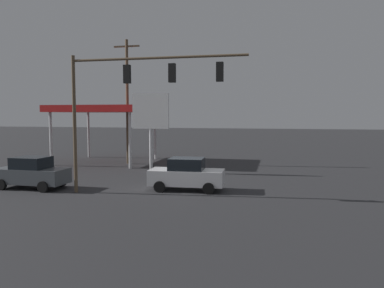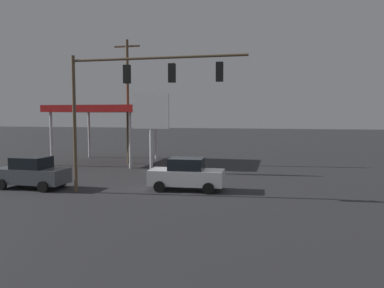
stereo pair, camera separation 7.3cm
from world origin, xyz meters
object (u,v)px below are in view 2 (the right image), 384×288
object	(u,v)px
price_sign	(151,115)
sedan_waiting	(32,173)
traffic_signal_assembly	(133,89)
sedan_far	(187,174)
utility_pole	(128,99)

from	to	relation	value
price_sign	sedan_waiting	bearing A→B (deg)	55.78
price_sign	sedan_waiting	xyz separation A→B (m)	(5.08, 7.47, -3.55)
traffic_signal_assembly	price_sign	xyz separation A→B (m)	(1.77, -7.93, -1.41)
traffic_signal_assembly	sedan_far	world-z (taller)	traffic_signal_assembly
traffic_signal_assembly	sedan_waiting	world-z (taller)	traffic_signal_assembly
sedan_waiting	traffic_signal_assembly	bearing A→B (deg)	177.40
utility_pole	sedan_far	size ratio (longest dim) A/B	2.50
traffic_signal_assembly	sedan_far	size ratio (longest dim) A/B	2.22
sedan_far	sedan_waiting	xyz separation A→B (m)	(9.36, 1.55, 0.00)
traffic_signal_assembly	price_sign	bearing A→B (deg)	-77.39
utility_pole	sedan_far	world-z (taller)	utility_pole
utility_pole	price_sign	size ratio (longest dim) A/B	1.83
utility_pole	sedan_far	bearing A→B (deg)	127.57
utility_pole	sedan_waiting	distance (m)	13.08
utility_pole	price_sign	world-z (taller)	utility_pole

